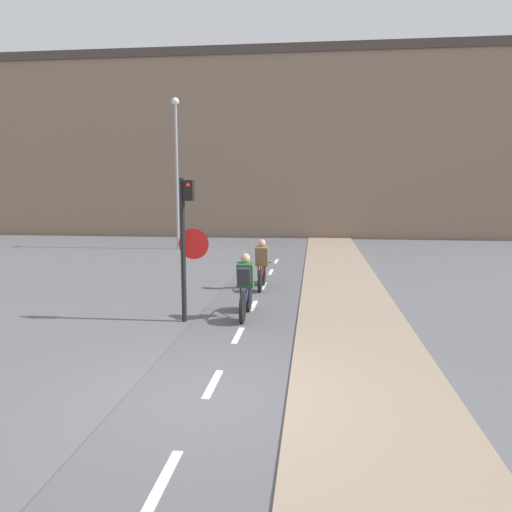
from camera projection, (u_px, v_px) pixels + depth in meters
The scene contains 8 objects.
ground_plane at pixel (206, 399), 7.06m from camera, with size 120.00×120.00×0.00m, color #5B5B60.
bike_lane at pixel (206, 398), 7.06m from camera, with size 2.30×60.00×0.02m.
sidewalk_strip at pixel (375, 406), 6.78m from camera, with size 2.40×60.00×0.05m.
building_row_background at pixel (292, 146), 30.71m from camera, with size 60.00×5.20×10.82m.
traffic_light_pole at pixel (187, 234), 10.83m from camera, with size 0.67×0.25×3.17m.
street_lamp_far at pixel (176, 158), 23.32m from camera, with size 0.36×0.36×7.04m.
cyclist_near at pixel (245, 287), 11.30m from camera, with size 0.46×1.70×1.49m.
cyclist_far at pixel (262, 267), 14.51m from camera, with size 0.46×1.64×1.47m.
Camera 1 is at (1.49, -6.58, 2.99)m, focal length 35.00 mm.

